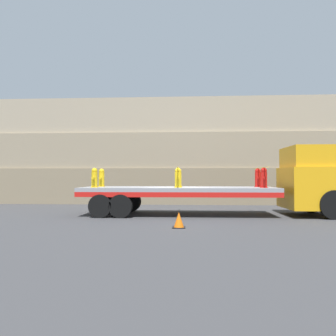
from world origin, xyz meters
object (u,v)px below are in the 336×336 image
(fire_hydrant_yellow_far_0, at_px, (102,178))
(fire_hydrant_yellow_far_1, at_px, (179,178))
(fire_hydrant_yellow_near_0, at_px, (94,178))
(flatbed_trailer, at_px, (165,192))
(fire_hydrant_yellow_near_1, at_px, (178,178))
(fire_hydrant_red_far_2, at_px, (258,178))
(traffic_cone, at_px, (179,220))
(fire_hydrant_red_near_2, at_px, (264,178))
(truck_cab, at_px, (313,181))

(fire_hydrant_yellow_far_0, xyz_separation_m, fire_hydrant_yellow_far_1, (3.51, 0.00, 0.00))
(fire_hydrant_yellow_far_0, bearing_deg, fire_hydrant_yellow_near_0, -90.00)
(flatbed_trailer, xyz_separation_m, fire_hydrant_yellow_near_1, (0.59, -0.57, 0.63))
(fire_hydrant_red_far_2, bearing_deg, traffic_cone, -129.12)
(fire_hydrant_yellow_near_0, xyz_separation_m, traffic_cone, (3.63, -3.03, -1.34))
(fire_hydrant_red_near_2, bearing_deg, fire_hydrant_red_far_2, 90.00)
(fire_hydrant_yellow_near_1, height_order, traffic_cone, fire_hydrant_yellow_near_1)
(fire_hydrant_yellow_near_1, relative_size, fire_hydrant_red_far_2, 1.00)
(fire_hydrant_yellow_near_1, bearing_deg, fire_hydrant_red_near_2, 0.00)
(fire_hydrant_yellow_near_0, height_order, fire_hydrant_yellow_near_1, same)
(flatbed_trailer, xyz_separation_m, fire_hydrant_yellow_far_1, (0.59, 0.57, 0.63))
(fire_hydrant_yellow_near_1, bearing_deg, fire_hydrant_red_far_2, 17.95)
(fire_hydrant_red_far_2, bearing_deg, fire_hydrant_red_near_2, -90.00)
(truck_cab, bearing_deg, fire_hydrant_yellow_far_1, 174.26)
(fire_hydrant_yellow_near_0, distance_m, fire_hydrant_yellow_far_0, 1.14)
(fire_hydrant_yellow_near_1, relative_size, fire_hydrant_yellow_far_1, 1.00)
(flatbed_trailer, bearing_deg, fire_hydrant_yellow_far_1, 43.99)
(flatbed_trailer, xyz_separation_m, traffic_cone, (0.71, -3.60, -0.71))
(truck_cab, relative_size, fire_hydrant_red_near_2, 3.52)
(flatbed_trailer, height_order, fire_hydrant_yellow_far_1, fire_hydrant_yellow_far_1)
(fire_hydrant_yellow_near_0, distance_m, fire_hydrant_yellow_near_1, 3.51)
(fire_hydrant_red_near_2, bearing_deg, fire_hydrant_yellow_near_1, 180.00)
(fire_hydrant_yellow_near_0, xyz_separation_m, fire_hydrant_yellow_far_0, (0.00, 1.14, 0.00))
(fire_hydrant_yellow_near_1, bearing_deg, fire_hydrant_yellow_far_0, 162.05)
(fire_hydrant_red_near_2, bearing_deg, fire_hydrant_yellow_far_1, 162.05)
(truck_cab, bearing_deg, flatbed_trailer, 180.00)
(truck_cab, relative_size, fire_hydrant_yellow_far_1, 3.52)
(fire_hydrant_yellow_near_0, xyz_separation_m, fire_hydrant_red_near_2, (7.02, 0.00, 0.00))
(flatbed_trailer, height_order, traffic_cone, flatbed_trailer)
(fire_hydrant_yellow_near_1, xyz_separation_m, fire_hydrant_red_near_2, (3.51, 0.00, 0.00))
(traffic_cone, bearing_deg, fire_hydrant_yellow_far_1, 91.62)
(fire_hydrant_yellow_near_1, bearing_deg, traffic_cone, -87.77)
(fire_hydrant_yellow_far_0, relative_size, traffic_cone, 1.65)
(flatbed_trailer, relative_size, fire_hydrant_red_near_2, 10.00)
(fire_hydrant_red_far_2, height_order, traffic_cone, fire_hydrant_red_far_2)
(flatbed_trailer, relative_size, fire_hydrant_yellow_far_0, 10.00)
(fire_hydrant_yellow_near_0, height_order, fire_hydrant_yellow_far_1, same)
(fire_hydrant_yellow_far_1, relative_size, fire_hydrant_red_far_2, 1.00)
(fire_hydrant_yellow_near_0, bearing_deg, fire_hydrant_yellow_far_0, 90.00)
(fire_hydrant_yellow_near_0, bearing_deg, fire_hydrant_yellow_far_1, 17.95)
(fire_hydrant_red_far_2, bearing_deg, fire_hydrant_yellow_near_1, -162.05)
(fire_hydrant_yellow_far_0, bearing_deg, fire_hydrant_red_far_2, 0.00)
(fire_hydrant_yellow_near_1, relative_size, fire_hydrant_red_near_2, 1.00)
(truck_cab, bearing_deg, fire_hydrant_yellow_near_0, -176.45)
(fire_hydrant_yellow_far_0, bearing_deg, fire_hydrant_yellow_near_1, -17.95)
(fire_hydrant_yellow_far_0, relative_size, fire_hydrant_red_near_2, 1.00)
(fire_hydrant_yellow_near_0, bearing_deg, fire_hydrant_red_near_2, 0.00)
(flatbed_trailer, bearing_deg, traffic_cone, -78.90)
(fire_hydrant_yellow_far_0, distance_m, fire_hydrant_red_far_2, 7.02)
(truck_cab, relative_size, flatbed_trailer, 0.35)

